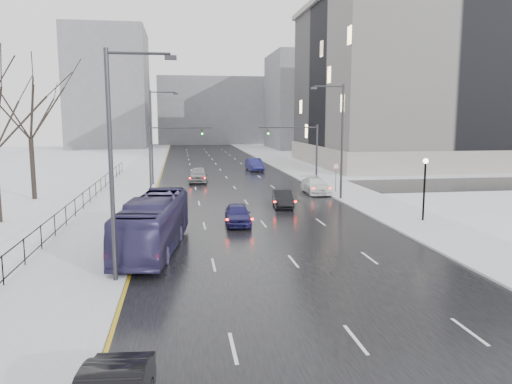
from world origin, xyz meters
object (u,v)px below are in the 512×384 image
sedan_center_near (238,214)px  sedan_right_near (283,199)px  mast_signal_left (161,149)px  sedan_right_distant (254,164)px  streetlight_l_near (116,155)px  tree_park_d (0,224)px  bus (154,224)px  tree_park_e (35,200)px  mast_signal_right (307,148)px  sedan_center_far (198,174)px  no_uturn_sign (336,169)px  lamppost_r_mid (425,180)px  streetlight_r_mid (340,136)px  sedan_right_far (316,186)px  streetlight_l_far (154,133)px

sedan_center_near → sedan_right_near: bearing=57.1°
mast_signal_left → sedan_right_distant: 21.06m
streetlight_l_near → mast_signal_left: bearing=88.3°
streetlight_l_near → sedan_right_near: (10.76, 17.16, -4.90)m
tree_park_d → bus: size_ratio=1.20×
tree_park_d → mast_signal_left: (10.47, 14.00, 4.11)m
tree_park_e → mast_signal_right: 26.16m
mast_signal_left → sedan_center_far: mast_signal_left is taller
no_uturn_sign → sedan_right_distant: no_uturn_sign is taller
mast_signal_left → lamppost_r_mid: bearing=-44.5°
mast_signal_left → sedan_right_distant: (11.83, 17.12, -3.23)m
streetlight_r_mid → no_uturn_sign: (1.03, 4.00, -3.32)m
tree_park_d → sedan_right_far: bearing=21.6°
sedan_right_far → sedan_right_near: bearing=-124.2°
streetlight_l_far → sedan_center_near: streetlight_l_far is taller
streetlight_r_mid → mast_signal_left: (-15.49, 8.00, -1.51)m
tree_park_e → lamppost_r_mid: (29.20, -14.00, 2.94)m
streetlight_l_far → sedan_right_distant: streetlight_l_far is taller
tree_park_e → streetlight_l_far: streetlight_l_far is taller
streetlight_l_far → mast_signal_left: (0.84, -4.00, -1.51)m
sedan_right_near → sedan_right_far: bearing=61.4°
mast_signal_right → mast_signal_left: 14.65m
mast_signal_right → sedan_right_near: mast_signal_right is taller
streetlight_r_mid → tree_park_d: bearing=-167.0°
tree_park_e → mast_signal_left: tree_park_e is taller
mast_signal_right → sedan_center_near: size_ratio=1.57×
streetlight_l_far → bus: 27.07m
lamppost_r_mid → bus: size_ratio=0.41×
lamppost_r_mid → mast_signal_left: mast_signal_left is taller
tree_park_e → streetlight_l_far: size_ratio=1.35×
streetlight_l_near → sedan_right_distant: 47.10m
mast_signal_right → sedan_center_far: size_ratio=1.30×
mast_signal_right → sedan_right_far: mast_signal_right is taller
streetlight_r_mid → streetlight_l_far: bearing=143.7°
sedan_right_far → sedan_center_far: 14.77m
sedan_right_far → sedan_right_distant: (-2.70, 21.21, 0.10)m
streetlight_l_near → sedan_center_near: bearing=60.0°
streetlight_l_near → bus: streetlight_l_near is taller
streetlight_l_far → sedan_right_far: size_ratio=1.96×
tree_park_e → no_uturn_sign: (27.40, 0.00, 2.30)m
lamppost_r_mid → mast_signal_right: (-3.67, 18.00, 1.16)m
tree_park_e → mast_signal_right: (25.53, 4.00, 4.11)m
tree_park_e → lamppost_r_mid: tree_park_e is taller
streetlight_l_near → sedan_right_distant: streetlight_l_near is taller
streetlight_l_far → bus: bearing=-87.5°
sedan_center_near → bus: bearing=-129.0°
sedan_center_near → sedan_right_near: sedan_center_near is taller
tree_park_d → lamppost_r_mid: bearing=-7.9°
sedan_right_near → sedan_right_distant: bearing=91.8°
streetlight_l_near → sedan_center_far: (4.67, 34.09, -4.73)m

